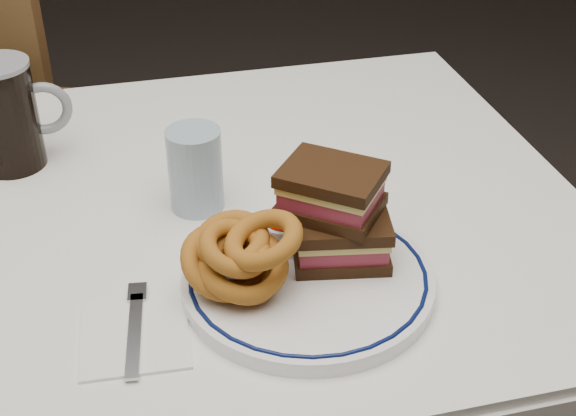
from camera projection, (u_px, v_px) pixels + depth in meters
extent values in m
cube|color=white|center=(126.00, 224.00, 1.10)|extent=(1.26, 0.86, 0.03)
cylinder|color=#4E3019|center=(393.00, 248.00, 1.69)|extent=(0.06, 0.06, 0.71)
cube|color=white|center=(534.00, 214.00, 1.27)|extent=(0.01, 0.86, 0.17)
cube|color=white|center=(114.00, 134.00, 1.49)|extent=(1.26, 0.01, 0.17)
cube|color=#4E3019|center=(11.00, 136.00, 1.86)|extent=(0.60, 0.60, 0.04)
cylinder|color=#4E3019|center=(131.00, 188.00, 2.13)|extent=(0.04, 0.04, 0.45)
cylinder|color=#4E3019|center=(74.00, 280.00, 1.81)|extent=(0.04, 0.04, 0.45)
cylinder|color=white|center=(308.00, 281.00, 0.95)|extent=(0.30, 0.30, 0.02)
torus|color=#091345|center=(308.00, 274.00, 0.95)|extent=(0.28, 0.28, 0.01)
cube|color=black|center=(340.00, 251.00, 0.97)|extent=(0.13, 0.11, 0.02)
cube|color=#A02E47|center=(341.00, 240.00, 0.96)|extent=(0.12, 0.10, 0.02)
cube|color=#D3BE5E|center=(341.00, 230.00, 0.96)|extent=(0.12, 0.10, 0.01)
cube|color=black|center=(341.00, 222.00, 0.95)|extent=(0.13, 0.11, 0.02)
cube|color=black|center=(331.00, 206.00, 0.95)|extent=(0.14, 0.14, 0.02)
cube|color=#A02E47|center=(331.00, 194.00, 0.94)|extent=(0.13, 0.13, 0.02)
cube|color=#D3BE5E|center=(332.00, 183.00, 0.93)|extent=(0.14, 0.13, 0.01)
cube|color=black|center=(332.00, 174.00, 0.93)|extent=(0.14, 0.14, 0.02)
torus|color=brown|center=(237.00, 267.00, 0.94)|extent=(0.11, 0.10, 0.03)
torus|color=brown|center=(236.00, 276.00, 0.91)|extent=(0.10, 0.09, 0.06)
torus|color=brown|center=(224.00, 262.00, 0.91)|extent=(0.12, 0.10, 0.09)
torus|color=brown|center=(247.00, 265.00, 0.90)|extent=(0.10, 0.10, 0.06)
torus|color=brown|center=(232.00, 241.00, 0.91)|extent=(0.09, 0.09, 0.05)
torus|color=brown|center=(235.00, 248.00, 0.89)|extent=(0.09, 0.09, 0.06)
torus|color=brown|center=(263.00, 240.00, 0.88)|extent=(0.09, 0.09, 0.05)
cylinder|color=white|center=(284.00, 232.00, 0.99)|extent=(0.06, 0.06, 0.03)
cylinder|color=#811102|center=(284.00, 224.00, 0.99)|extent=(0.05, 0.05, 0.01)
cylinder|color=black|center=(5.00, 116.00, 1.16)|extent=(0.10, 0.10, 0.16)
torus|color=gray|center=(43.00, 109.00, 1.17)|extent=(0.08, 0.02, 0.08)
cylinder|color=#8FA9B9|center=(195.00, 169.00, 1.07)|extent=(0.07, 0.07, 0.12)
cube|color=white|center=(135.00, 337.00, 0.88)|extent=(0.13, 0.13, 0.00)
cube|color=#AFAFB3|center=(134.00, 334.00, 0.88)|extent=(0.03, 0.14, 0.00)
cube|color=#AFAFB3|center=(137.00, 292.00, 0.94)|extent=(0.03, 0.03, 0.00)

